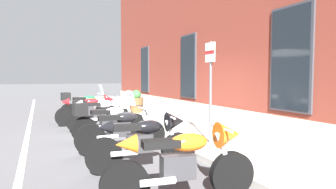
{
  "coord_description": "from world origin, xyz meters",
  "views": [
    {
      "loc": [
        7.43,
        -2.87,
        1.66
      ],
      "look_at": [
        -0.06,
        0.56,
        1.16
      ],
      "focal_mm": 30.29,
      "sensor_mm": 36.0,
      "label": 1
    }
  ],
  "objects_px": {
    "motorcycle_white_sport": "(104,112)",
    "motorcycle_black_naked": "(123,130)",
    "motorcycle_red_sport": "(91,109)",
    "motorcycle_black_sport": "(147,139)",
    "motorcycle_orange_sport": "(187,160)",
    "parking_sign": "(210,78)",
    "motorcycle_green_touring": "(84,105)",
    "barrel_planter": "(136,103)",
    "motorcycle_silver_touring": "(107,120)"
  },
  "relations": [
    {
      "from": "motorcycle_black_sport",
      "to": "motorcycle_orange_sport",
      "type": "distance_m",
      "value": 1.46
    },
    {
      "from": "motorcycle_silver_touring",
      "to": "motorcycle_black_sport",
      "type": "bearing_deg",
      "value": 2.28
    },
    {
      "from": "motorcycle_black_naked",
      "to": "motorcycle_orange_sport",
      "type": "distance_m",
      "value": 2.87
    },
    {
      "from": "motorcycle_orange_sport",
      "to": "motorcycle_white_sport",
      "type": "bearing_deg",
      "value": 179.07
    },
    {
      "from": "motorcycle_green_touring",
      "to": "barrel_planter",
      "type": "relative_size",
      "value": 2.07
    },
    {
      "from": "motorcycle_orange_sport",
      "to": "parking_sign",
      "type": "height_order",
      "value": "parking_sign"
    },
    {
      "from": "motorcycle_white_sport",
      "to": "parking_sign",
      "type": "height_order",
      "value": "parking_sign"
    },
    {
      "from": "motorcycle_white_sport",
      "to": "barrel_planter",
      "type": "bearing_deg",
      "value": 145.45
    },
    {
      "from": "motorcycle_green_touring",
      "to": "motorcycle_silver_touring",
      "type": "bearing_deg",
      "value": 0.13
    },
    {
      "from": "motorcycle_white_sport",
      "to": "parking_sign",
      "type": "distance_m",
      "value": 3.92
    },
    {
      "from": "motorcycle_silver_touring",
      "to": "parking_sign",
      "type": "bearing_deg",
      "value": 46.44
    },
    {
      "from": "motorcycle_black_naked",
      "to": "motorcycle_orange_sport",
      "type": "height_order",
      "value": "motorcycle_orange_sport"
    },
    {
      "from": "motorcycle_green_touring",
      "to": "parking_sign",
      "type": "bearing_deg",
      "value": 18.52
    },
    {
      "from": "motorcycle_white_sport",
      "to": "parking_sign",
      "type": "xyz_separation_m",
      "value": [
        3.34,
        1.75,
        1.07
      ]
    },
    {
      "from": "parking_sign",
      "to": "motorcycle_green_touring",
      "type": "bearing_deg",
      "value": -161.48
    },
    {
      "from": "motorcycle_black_sport",
      "to": "parking_sign",
      "type": "bearing_deg",
      "value": 114.05
    },
    {
      "from": "motorcycle_black_sport",
      "to": "parking_sign",
      "type": "relative_size",
      "value": 0.84
    },
    {
      "from": "motorcycle_green_touring",
      "to": "motorcycle_black_naked",
      "type": "bearing_deg",
      "value": 0.75
    },
    {
      "from": "motorcycle_black_naked",
      "to": "motorcycle_black_sport",
      "type": "bearing_deg",
      "value": 1.92
    },
    {
      "from": "motorcycle_orange_sport",
      "to": "parking_sign",
      "type": "relative_size",
      "value": 0.9
    },
    {
      "from": "motorcycle_white_sport",
      "to": "motorcycle_silver_touring",
      "type": "xyz_separation_m",
      "value": [
        1.45,
        -0.23,
        -0.04
      ]
    },
    {
      "from": "motorcycle_black_sport",
      "to": "parking_sign",
      "type": "distance_m",
      "value": 2.33
    },
    {
      "from": "motorcycle_black_naked",
      "to": "barrel_planter",
      "type": "height_order",
      "value": "barrel_planter"
    },
    {
      "from": "barrel_planter",
      "to": "motorcycle_black_naked",
      "type": "bearing_deg",
      "value": -21.01
    },
    {
      "from": "motorcycle_black_naked",
      "to": "motorcycle_white_sport",
      "type": "bearing_deg",
      "value": 176.44
    },
    {
      "from": "motorcycle_silver_touring",
      "to": "motorcycle_white_sport",
      "type": "bearing_deg",
      "value": 170.84
    },
    {
      "from": "motorcycle_green_touring",
      "to": "motorcycle_black_sport",
      "type": "distance_m",
      "value": 6.79
    },
    {
      "from": "motorcycle_white_sport",
      "to": "motorcycle_black_naked",
      "type": "relative_size",
      "value": 1.04
    },
    {
      "from": "motorcycle_white_sport",
      "to": "motorcycle_silver_touring",
      "type": "relative_size",
      "value": 1.04
    },
    {
      "from": "motorcycle_white_sport",
      "to": "barrel_planter",
      "type": "distance_m",
      "value": 3.56
    },
    {
      "from": "motorcycle_black_sport",
      "to": "barrel_planter",
      "type": "relative_size",
      "value": 2.02
    },
    {
      "from": "motorcycle_white_sport",
      "to": "motorcycle_black_naked",
      "type": "xyz_separation_m",
      "value": [
        2.77,
        -0.17,
        -0.1
      ]
    },
    {
      "from": "motorcycle_red_sport",
      "to": "motorcycle_black_sport",
      "type": "bearing_deg",
      "value": 0.96
    },
    {
      "from": "motorcycle_silver_touring",
      "to": "motorcycle_orange_sport",
      "type": "distance_m",
      "value": 4.19
    },
    {
      "from": "motorcycle_silver_touring",
      "to": "motorcycle_orange_sport",
      "type": "height_order",
      "value": "motorcycle_silver_touring"
    },
    {
      "from": "motorcycle_silver_touring",
      "to": "motorcycle_black_naked",
      "type": "height_order",
      "value": "motorcycle_silver_touring"
    },
    {
      "from": "motorcycle_green_touring",
      "to": "parking_sign",
      "type": "distance_m",
      "value": 6.37
    },
    {
      "from": "motorcycle_white_sport",
      "to": "motorcycle_black_sport",
      "type": "relative_size",
      "value": 1.07
    },
    {
      "from": "motorcycle_white_sport",
      "to": "motorcycle_silver_touring",
      "type": "bearing_deg",
      "value": -9.16
    },
    {
      "from": "motorcycle_red_sport",
      "to": "motorcycle_black_naked",
      "type": "bearing_deg",
      "value": 0.62
    },
    {
      "from": "motorcycle_white_sport",
      "to": "barrel_planter",
      "type": "height_order",
      "value": "barrel_planter"
    },
    {
      "from": "motorcycle_silver_touring",
      "to": "barrel_planter",
      "type": "distance_m",
      "value": 4.93
    },
    {
      "from": "motorcycle_green_touring",
      "to": "parking_sign",
      "type": "relative_size",
      "value": 0.86
    },
    {
      "from": "motorcycle_black_naked",
      "to": "motorcycle_silver_touring",
      "type": "bearing_deg",
      "value": -177.35
    },
    {
      "from": "motorcycle_black_naked",
      "to": "motorcycle_orange_sport",
      "type": "bearing_deg",
      "value": 1.62
    },
    {
      "from": "motorcycle_red_sport",
      "to": "barrel_planter",
      "type": "relative_size",
      "value": 2.23
    },
    {
      "from": "motorcycle_red_sport",
      "to": "motorcycle_white_sport",
      "type": "xyz_separation_m",
      "value": [
        1.19,
        0.22,
        0.01
      ]
    },
    {
      "from": "motorcycle_silver_touring",
      "to": "barrel_planter",
      "type": "relative_size",
      "value": 2.09
    },
    {
      "from": "motorcycle_orange_sport",
      "to": "barrel_planter",
      "type": "distance_m",
      "value": 8.83
    },
    {
      "from": "motorcycle_red_sport",
      "to": "barrel_planter",
      "type": "xyz_separation_m",
      "value": [
        -1.74,
        2.23,
        -0.02
      ]
    }
  ]
}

